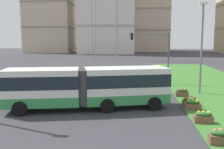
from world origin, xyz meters
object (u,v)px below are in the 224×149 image
Objects in this scene: articulated_bus at (88,87)px; flower_planter_3 at (193,105)px; apartment_tower_centre at (149,1)px; apartment_tower_westcentre at (108,2)px; streetlight_median at (202,44)px; flower_planter_1 at (221,137)px; apartment_tower_west at (50,5)px; flower_planter_5 at (182,92)px; flower_planter_2 at (203,117)px; flower_planter_4 at (190,102)px; car_silver_hatch at (60,76)px; traffic_light_far_right at (155,48)px.

articulated_bus reaches higher than flower_planter_3.
apartment_tower_centre reaches higher than articulated_bus.
apartment_tower_westcentre is (-14.08, 75.85, 17.85)m from flower_planter_3.
apartment_tower_westcentre is (-15.98, 69.92, 13.66)m from streetlight_median.
apartment_tower_west is (-36.85, 87.57, 17.62)m from flower_planter_1.
flower_planter_3 and flower_planter_5 have the same top height.
flower_planter_3 is 0.13× the size of streetlight_median.
flower_planter_2 is at bearing 90.00° from flower_planter_1.
flower_planter_4 is 90.22m from apartment_tower_west.
flower_planter_3 is (12.89, -10.98, -0.33)m from car_silver_hatch.
flower_planter_5 is 4.87m from streetlight_median.
flower_planter_5 is 0.03× the size of apartment_tower_west.
flower_planter_3 is 91.06m from apartment_tower_west.
apartment_tower_centre reaches higher than flower_planter_2.
traffic_light_far_right is at bearing -63.55° from apartment_tower_west.
traffic_light_far_right is at bearing 100.66° from flower_planter_4.
flower_planter_1 is at bearing -80.26° from apartment_tower_westcentre.
car_silver_hatch is at bearing -178.82° from traffic_light_far_right.
flower_planter_4 is 1.00× the size of flower_planter_5.
traffic_light_far_right is 0.14× the size of apartment_tower_centre.
flower_planter_1 is 3.20m from flower_planter_2.
flower_planter_2 is 1.00× the size of flower_planter_3.
car_silver_hatch is 16.93m from flower_planter_3.
flower_planter_2 is 1.00× the size of flower_planter_4.
car_silver_hatch is 4.16× the size of flower_planter_5.
articulated_bus is at bearing -171.57° from flower_planter_4.
flower_planter_2 is at bearing -90.00° from flower_planter_3.
flower_planter_3 is at bearing -90.81° from apartment_tower_centre.
car_silver_hatch is 11.44m from traffic_light_far_right.
flower_planter_1 and flower_planter_4 have the same top height.
flower_planter_1 is at bearing -90.00° from flower_planter_3.
streetlight_median is at bearing 77.97° from flower_planter_2.
flower_planter_1 and flower_planter_5 have the same top height.
articulated_bus is at bearing -95.44° from apartment_tower_centre.
car_silver_hatch is at bearing 161.15° from streetlight_median.
apartment_tower_centre is at bearing 80.19° from car_silver_hatch.
flower_planter_4 is at bearing 90.00° from flower_planter_1.
articulated_bus is 10.93× the size of flower_planter_3.
streetlight_median reaches higher than flower_planter_4.
car_silver_hatch is 19.01m from flower_planter_2.
flower_planter_2 is at bearing -90.00° from flower_planter_5.
apartment_tower_centre is (3.26, 81.98, 16.55)m from traffic_light_far_right.
car_silver_hatch reaches higher than flower_planter_2.
flower_planter_5 is (0.00, 3.42, 0.00)m from flower_planter_4.
streetlight_median is (9.47, 6.11, 2.97)m from articulated_bus.
flower_planter_4 is 0.19× the size of traffic_light_far_right.
flower_planter_2 is at bearing -79.87° from apartment_tower_westcentre.
streetlight_median is at bearing 39.54° from flower_planter_5.
flower_planter_5 is at bearing -140.46° from streetlight_median.
flower_planter_4 is at bearing 90.00° from flower_planter_3.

